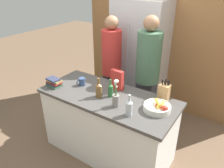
{
  "coord_description": "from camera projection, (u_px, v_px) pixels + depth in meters",
  "views": [
    {
      "loc": [
        1.36,
        -1.92,
        2.25
      ],
      "look_at": [
        0.0,
        0.1,
        1.02
      ],
      "focal_mm": 35.0,
      "sensor_mm": 36.0,
      "label": 1
    }
  ],
  "objects": [
    {
      "name": "ground_plane",
      "position": [
        108.0,
        150.0,
        3.12
      ],
      "size": [
        14.0,
        14.0,
        0.0
      ],
      "primitive_type": "plane",
      "color": "brown"
    },
    {
      "name": "kitchen_island",
      "position": [
        108.0,
        125.0,
        2.91
      ],
      "size": [
        1.74,
        0.76,
        0.9
      ],
      "color": "silver",
      "rests_on": "ground_plane"
    },
    {
      "name": "back_wall_wood",
      "position": [
        162.0,
        36.0,
        3.74
      ],
      "size": [
        2.94,
        0.12,
        2.6
      ],
      "color": "olive",
      "rests_on": "ground_plane"
    },
    {
      "name": "refrigerator",
      "position": [
        140.0,
        58.0,
        3.74
      ],
      "size": [
        0.85,
        0.63,
        1.92
      ],
      "color": "#B7B7BC",
      "rests_on": "ground_plane"
    },
    {
      "name": "fruit_bowl",
      "position": [
        158.0,
        107.0,
        2.39
      ],
      "size": [
        0.3,
        0.3,
        0.11
      ],
      "color": "silver",
      "rests_on": "kitchen_island"
    },
    {
      "name": "knife_block",
      "position": [
        164.0,
        92.0,
        2.58
      ],
      "size": [
        0.13,
        0.11,
        0.28
      ],
      "color": "tan",
      "rests_on": "kitchen_island"
    },
    {
      "name": "flower_vase",
      "position": [
        116.0,
        97.0,
        2.44
      ],
      "size": [
        0.08,
        0.08,
        0.34
      ],
      "color": "gray",
      "rests_on": "kitchen_island"
    },
    {
      "name": "cereal_box",
      "position": [
        117.0,
        80.0,
        2.81
      ],
      "size": [
        0.18,
        0.08,
        0.26
      ],
      "color": "red",
      "rests_on": "kitchen_island"
    },
    {
      "name": "coffee_mug",
      "position": [
        82.0,
        82.0,
        2.94
      ],
      "size": [
        0.09,
        0.12,
        0.1
      ],
      "color": "#334770",
      "rests_on": "kitchen_island"
    },
    {
      "name": "book_stack",
      "position": [
        54.0,
        82.0,
        2.91
      ],
      "size": [
        0.21,
        0.15,
        0.11
      ],
      "color": "#3D6047",
      "rests_on": "kitchen_island"
    },
    {
      "name": "bottle_oil",
      "position": [
        110.0,
        90.0,
        2.65
      ],
      "size": [
        0.06,
        0.06,
        0.23
      ],
      "color": "#286633",
      "rests_on": "kitchen_island"
    },
    {
      "name": "bottle_vinegar",
      "position": [
        129.0,
        107.0,
        2.29
      ],
      "size": [
        0.07,
        0.07,
        0.25
      ],
      "color": "#B2BCC1",
      "rests_on": "kitchen_island"
    },
    {
      "name": "bottle_wine",
      "position": [
        99.0,
        90.0,
        2.64
      ],
      "size": [
        0.08,
        0.08,
        0.25
      ],
      "color": "brown",
      "rests_on": "kitchen_island"
    },
    {
      "name": "person_at_sink",
      "position": [
        112.0,
        64.0,
        3.41
      ],
      "size": [
        0.3,
        0.3,
        1.73
      ],
      "rotation": [
        0.0,
        0.0,
        -0.02
      ],
      "color": "#383842",
      "rests_on": "ground_plane"
    },
    {
      "name": "person_in_blue",
      "position": [
        148.0,
        71.0,
        3.1
      ],
      "size": [
        0.34,
        0.34,
        1.79
      ],
      "rotation": [
        0.0,
        0.0,
        -0.05
      ],
      "color": "#383842",
      "rests_on": "ground_plane"
    }
  ]
}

